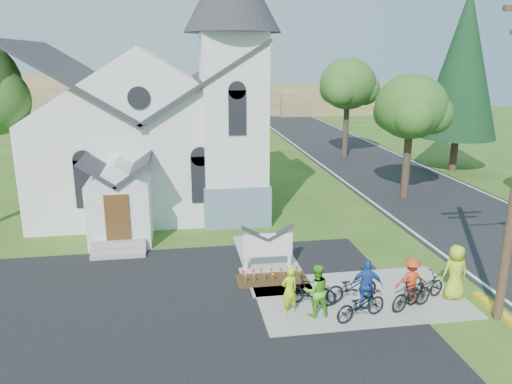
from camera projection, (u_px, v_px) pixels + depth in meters
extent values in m
plane|color=#325819|center=(321.00, 308.00, 16.32)|extent=(120.00, 120.00, 0.00)
cube|color=black|center=(90.00, 365.00, 13.34)|extent=(20.00, 16.00, 0.02)
cube|color=black|center=(405.00, 184.00, 32.13)|extent=(8.00, 90.00, 0.02)
cube|color=gray|center=(359.00, 297.00, 17.02)|extent=(7.00, 4.00, 0.05)
cube|color=white|center=(148.00, 160.00, 27.11)|extent=(11.00, 9.00, 5.00)
cube|color=slate|center=(234.00, 200.00, 25.03)|extent=(3.20, 3.20, 2.00)
cube|color=white|center=(234.00, 130.00, 24.10)|extent=(3.00, 3.00, 9.00)
cube|color=white|center=(121.00, 211.00, 21.82)|extent=(2.60, 2.40, 2.80)
cube|color=#533417|center=(117.00, 218.00, 20.63)|extent=(1.00, 0.10, 2.00)
cube|color=gray|center=(267.00, 269.00, 19.17)|extent=(2.20, 0.40, 0.10)
cube|color=white|center=(246.00, 259.00, 18.91)|extent=(0.12, 0.12, 1.00)
cube|color=white|center=(289.00, 256.00, 19.17)|extent=(0.12, 0.12, 1.00)
cube|color=white|center=(268.00, 245.00, 18.90)|extent=(1.90, 0.14, 0.90)
cube|color=#3A230F|center=(272.00, 280.00, 18.32)|extent=(2.60, 1.10, 0.07)
cylinder|color=#33231C|center=(406.00, 163.00, 28.51)|extent=(0.44, 0.44, 4.05)
ellipsoid|color=#2F551D|center=(411.00, 106.00, 27.66)|extent=(4.00, 4.00, 3.60)
cylinder|color=#33231C|center=(346.00, 129.00, 39.95)|extent=(0.44, 0.44, 4.50)
ellipsoid|color=#2F551D|center=(348.00, 84.00, 39.00)|extent=(4.40, 4.40, 3.96)
cylinder|color=#33231C|center=(454.00, 154.00, 35.44)|extent=(0.50, 0.50, 2.40)
cone|color=black|center=(463.00, 64.00, 33.79)|extent=(5.20, 5.20, 10.00)
cube|color=brown|center=(250.00, 99.00, 70.01)|extent=(60.00, 8.00, 4.00)
cube|color=brown|center=(134.00, 94.00, 69.25)|extent=(30.00, 6.00, 5.60)
cube|color=brown|center=(363.00, 103.00, 70.70)|extent=(25.00, 6.00, 3.00)
imported|color=#C4E31A|center=(289.00, 290.00, 15.73)|extent=(0.67, 0.55, 1.58)
imported|color=black|center=(361.00, 305.00, 15.47)|extent=(1.95, 1.21, 0.97)
imported|color=#54BF23|center=(316.00, 290.00, 15.57)|extent=(0.87, 0.69, 1.71)
imported|color=black|center=(310.00, 291.00, 16.32)|extent=(1.75, 1.08, 1.02)
imported|color=#2046A4|center=(367.00, 285.00, 15.93)|extent=(1.08, 0.67, 1.71)
imported|color=black|center=(351.00, 287.00, 16.63)|extent=(2.00, 1.02, 1.00)
imported|color=red|center=(411.00, 280.00, 16.46)|extent=(1.02, 0.60, 1.56)
imported|color=black|center=(412.00, 294.00, 16.06)|extent=(1.76, 1.05, 1.02)
imported|color=#B9D127|center=(455.00, 272.00, 16.67)|extent=(0.95, 0.64, 1.90)
imported|color=black|center=(425.00, 288.00, 16.64)|extent=(1.88, 1.29, 0.93)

